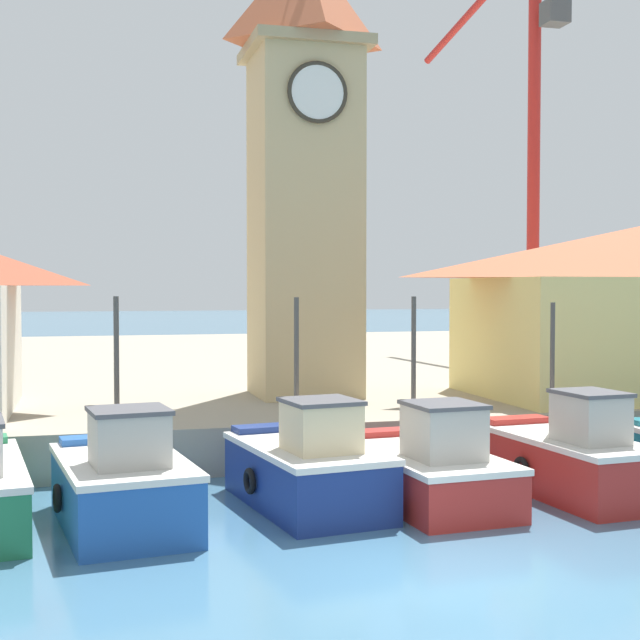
{
  "coord_description": "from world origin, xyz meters",
  "views": [
    {
      "loc": [
        -5.4,
        -12.23,
        4.36
      ],
      "look_at": [
        0.45,
        9.87,
        3.5
      ],
      "focal_mm": 50.0,
      "sensor_mm": 36.0,
      "label": 1
    }
  ],
  "objects": [
    {
      "name": "ground_plane",
      "position": [
        0.0,
        0.0,
        0.0
      ],
      "size": [
        300.0,
        300.0,
        0.0
      ],
      "primitive_type": "plane",
      "color": "teal"
    },
    {
      "name": "port_crane_far",
      "position": [
        13.9,
        24.09,
        8.23
      ],
      "size": [
        2.97,
        10.18,
        18.69
      ],
      "color": "maroon",
      "rests_on": "quay_wharf"
    },
    {
      "name": "fishing_boat_left_inner",
      "position": [
        -4.77,
        4.13,
        0.79
      ],
      "size": [
        2.68,
        4.4,
        4.18
      ],
      "color": "#2356A8",
      "rests_on": "ground"
    },
    {
      "name": "quay_wharf",
      "position": [
        0.0,
        27.87,
        0.56
      ],
      "size": [
        120.0,
        40.0,
        1.13
      ],
      "primitive_type": "cube",
      "color": "#9E937F",
      "rests_on": "ground"
    },
    {
      "name": "clock_tower",
      "position": [
        0.9,
        13.38,
        8.25
      ],
      "size": [
        3.42,
        3.42,
        14.97
      ],
      "color": "tan",
      "rests_on": "quay_wharf"
    },
    {
      "name": "fishing_boat_mid_left",
      "position": [
        -1.19,
        4.68,
        0.78
      ],
      "size": [
        2.72,
        4.53,
        4.14
      ],
      "color": "navy",
      "rests_on": "ground"
    },
    {
      "name": "fishing_boat_mid_right",
      "position": [
        4.34,
        4.29,
        0.78
      ],
      "size": [
        2.21,
        4.62,
        4.02
      ],
      "color": "#AD2823",
      "rests_on": "ground"
    },
    {
      "name": "fishing_boat_center",
      "position": [
        1.24,
        4.44,
        0.7
      ],
      "size": [
        2.49,
        4.77,
        4.16
      ],
      "color": "#AD2823",
      "rests_on": "ground"
    }
  ]
}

